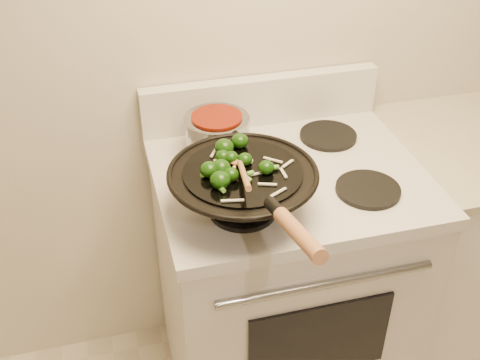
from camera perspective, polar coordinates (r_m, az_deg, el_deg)
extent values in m
cube|color=silver|center=(2.07, 4.05, -10.24)|extent=(0.76, 0.64, 0.88)
cube|color=silver|center=(1.77, 4.65, 0.29)|extent=(0.78, 0.66, 0.04)
cube|color=silver|center=(1.96, 2.00, 7.55)|extent=(0.78, 0.05, 0.16)
cylinder|color=gray|center=(1.61, 8.21, -9.74)|extent=(0.60, 0.02, 0.02)
cube|color=black|center=(1.78, 7.52, -14.89)|extent=(0.42, 0.01, 0.28)
cylinder|color=black|center=(1.59, 0.26, -2.82)|extent=(0.18, 0.18, 0.01)
cylinder|color=black|center=(1.70, 12.04, -0.88)|extent=(0.18, 0.18, 0.01)
cylinder|color=black|center=(1.83, -2.14, 2.77)|extent=(0.18, 0.18, 0.01)
cylinder|color=black|center=(1.93, 8.36, 4.18)|extent=(0.18, 0.18, 0.01)
cube|color=white|center=(2.39, 21.52, -5.78)|extent=(0.75, 0.60, 0.88)
torus|color=black|center=(1.53, 0.27, 0.68)|extent=(0.39, 0.39, 0.01)
cylinder|color=black|center=(1.52, 0.27, 0.77)|extent=(0.31, 0.31, 0.01)
cylinder|color=black|center=(1.33, 3.33, -2.65)|extent=(0.03, 0.07, 0.04)
cylinder|color=#9E653E|center=(1.22, 5.63, -5.14)|extent=(0.05, 0.21, 0.08)
ellipsoid|color=#113408|center=(1.50, -1.82, 1.18)|extent=(0.05, 0.05, 0.04)
cylinder|color=#568931|center=(1.51, -1.26, 0.82)|extent=(0.02, 0.02, 0.01)
ellipsoid|color=#113408|center=(1.51, 2.49, 1.21)|extent=(0.04, 0.04, 0.03)
ellipsoid|color=#113408|center=(1.48, -0.86, 0.51)|extent=(0.04, 0.04, 0.03)
ellipsoid|color=#113408|center=(1.58, -1.50, 3.14)|extent=(0.05, 0.05, 0.04)
cylinder|color=#568931|center=(1.59, -0.96, 2.77)|extent=(0.02, 0.02, 0.01)
ellipsoid|color=#113408|center=(1.50, -2.93, 1.00)|extent=(0.05, 0.05, 0.04)
ellipsoid|color=#113408|center=(1.55, -0.86, 2.15)|extent=(0.04, 0.04, 0.03)
ellipsoid|color=#113408|center=(1.54, 0.46, 1.99)|extent=(0.04, 0.04, 0.03)
cylinder|color=#568931|center=(1.55, 0.87, 1.76)|extent=(0.02, 0.02, 0.02)
ellipsoid|color=#113408|center=(1.61, -0.02, 3.74)|extent=(0.05, 0.05, 0.04)
ellipsoid|color=#113408|center=(1.45, -1.90, 0.00)|extent=(0.05, 0.05, 0.04)
ellipsoid|color=#113408|center=(1.55, -1.63, 2.25)|extent=(0.04, 0.04, 0.03)
cylinder|color=#568931|center=(1.56, -1.20, 2.01)|extent=(0.02, 0.02, 0.02)
cube|color=#EBE8CC|center=(1.54, -2.11, 1.36)|extent=(0.02, 0.04, 0.00)
cube|color=#EBE8CC|center=(1.59, -2.51, 2.60)|extent=(0.03, 0.04, 0.00)
cube|color=#EBE8CC|center=(1.57, -1.15, 2.17)|extent=(0.05, 0.03, 0.00)
cube|color=#EBE8CC|center=(1.56, 0.56, 1.85)|extent=(0.04, 0.02, 0.00)
cube|color=#EBE8CC|center=(1.47, 2.61, -0.40)|extent=(0.05, 0.02, 0.00)
cube|color=#EBE8CC|center=(1.55, 4.55, 1.56)|extent=(0.04, 0.03, 0.00)
cube|color=#EBE8CC|center=(1.42, -0.71, -1.95)|extent=(0.06, 0.02, 0.00)
cube|color=#EBE8CC|center=(1.51, 4.13, 0.68)|extent=(0.01, 0.04, 0.00)
cube|color=#EBE8CC|center=(1.56, 3.14, 1.91)|extent=(0.05, 0.04, 0.00)
cube|color=#EBE8CC|center=(1.49, -0.64, 0.28)|extent=(0.03, 0.04, 0.00)
cube|color=#EBE8CC|center=(1.50, 1.30, 0.54)|extent=(0.05, 0.01, 0.00)
cube|color=#EBE8CC|center=(1.45, 3.67, -1.16)|extent=(0.05, 0.03, 0.00)
cylinder|color=#549D32|center=(1.44, -1.73, -0.88)|extent=(0.02, 0.02, 0.01)
cylinder|color=#549D32|center=(1.50, 0.94, 0.65)|extent=(0.03, 0.03, 0.02)
cylinder|color=#549D32|center=(1.55, -2.02, 1.80)|extent=(0.02, 0.02, 0.01)
cylinder|color=#549D32|center=(1.48, 0.63, 0.19)|extent=(0.03, 0.02, 0.01)
cylinder|color=#549D32|center=(1.52, 3.30, 1.21)|extent=(0.03, 0.03, 0.02)
cylinder|color=#549D32|center=(1.51, -2.22, 0.85)|extent=(0.03, 0.02, 0.02)
cylinder|color=#549D32|center=(1.52, -2.74, 1.03)|extent=(0.02, 0.03, 0.02)
cylinder|color=#549D32|center=(1.50, -3.33, 0.62)|extent=(0.03, 0.03, 0.01)
sphere|color=beige|center=(1.49, -1.19, 0.23)|extent=(0.01, 0.01, 0.01)
sphere|color=beige|center=(1.53, -0.55, 1.20)|extent=(0.01, 0.01, 0.01)
sphere|color=beige|center=(1.57, 0.20, 2.12)|extent=(0.01, 0.01, 0.01)
sphere|color=beige|center=(1.53, -2.78, 1.30)|extent=(0.01, 0.01, 0.01)
ellipsoid|color=#9E653E|center=(1.54, -0.06, 1.87)|extent=(0.06, 0.05, 0.02)
cylinder|color=#9E653E|center=(1.42, 0.35, 0.56)|extent=(0.05, 0.23, 0.09)
cylinder|color=gray|center=(1.80, -2.19, 4.41)|extent=(0.20, 0.20, 0.11)
cylinder|color=#681404|center=(1.77, -2.23, 6.00)|extent=(0.15, 0.15, 0.01)
cylinder|color=black|center=(1.66, 0.59, 3.54)|extent=(0.06, 0.12, 0.02)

